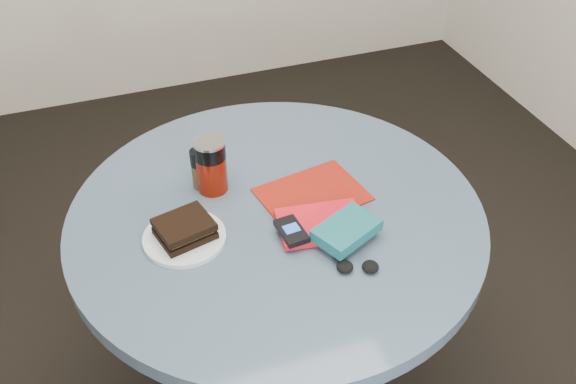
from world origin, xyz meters
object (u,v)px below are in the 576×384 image
object	(u,v)px
magazine	(312,194)
headphones	(358,267)
red_book	(321,224)
novel	(347,230)
plate	(184,238)
sandwich	(185,229)
soda_can	(211,165)
mp3_player	(291,231)
table	(277,259)
pepper_grinder	(201,169)

from	to	relation	value
magazine	headphones	world-z (taller)	headphones
red_book	novel	distance (m)	0.08
plate	sandwich	world-z (taller)	sandwich
soda_can	magazine	xyz separation A→B (m)	(0.22, -0.11, -0.07)
plate	red_book	world-z (taller)	red_book
magazine	headphones	size ratio (longest dim) A/B	2.50
sandwich	mp3_player	bearing A→B (deg)	-20.23
table	pepper_grinder	size ratio (longest dim) A/B	9.23
plate	mp3_player	distance (m)	0.24
headphones	soda_can	bearing A→B (deg)	120.47
pepper_grinder	red_book	size ratio (longest dim) A/B	0.55
sandwich	magazine	world-z (taller)	sandwich
pepper_grinder	mp3_player	world-z (taller)	pepper_grinder
plate	soda_can	world-z (taller)	soda_can
magazine	mp3_player	xyz separation A→B (m)	(-0.10, -0.13, 0.03)
soda_can	headphones	size ratio (longest dim) A/B	1.44
pepper_grinder	red_book	xyz separation A→B (m)	(0.22, -0.24, -0.04)
table	pepper_grinder	world-z (taller)	pepper_grinder
mp3_player	plate	bearing A→B (deg)	160.07
table	sandwich	distance (m)	0.30
novel	mp3_player	size ratio (longest dim) A/B	1.54
pepper_grinder	novel	bearing A→B (deg)	-49.82
sandwich	magazine	size ratio (longest dim) A/B	0.56
table	novel	world-z (taller)	novel
soda_can	red_book	distance (m)	0.31
magazine	red_book	size ratio (longest dim) A/B	1.27
novel	pepper_grinder	bearing A→B (deg)	105.24
plate	mp3_player	xyz separation A→B (m)	(0.23, -0.08, 0.02)
pepper_grinder	magazine	xyz separation A→B (m)	(0.25, -0.13, -0.05)
magazine	pepper_grinder	bearing A→B (deg)	142.69
sandwich	magazine	xyz separation A→B (m)	(0.33, 0.05, -0.03)
plate	magazine	bearing A→B (deg)	8.76
soda_can	red_book	size ratio (longest dim) A/B	0.73
red_book	novel	size ratio (longest dim) A/B	1.36
table	novel	xyz separation A→B (m)	(0.11, -0.15, 0.20)
table	novel	distance (m)	0.28
sandwich	red_book	distance (m)	0.31
soda_can	pepper_grinder	world-z (taller)	soda_can
table	red_book	bearing A→B (deg)	-49.73
table	sandwich	bearing A→B (deg)	-173.68
table	plate	size ratio (longest dim) A/B	5.29
table	soda_can	bearing A→B (deg)	132.13
plate	red_book	xyz separation A→B (m)	(0.31, -0.07, 0.01)
pepper_grinder	mp3_player	bearing A→B (deg)	-61.12
plate	headphones	size ratio (longest dim) A/B	1.90
pepper_grinder	sandwich	bearing A→B (deg)	-114.81
pepper_grinder	red_book	distance (m)	0.33
sandwich	pepper_grinder	bearing A→B (deg)	65.19
novel	headphones	bearing A→B (deg)	-122.74
soda_can	headphones	distance (m)	0.44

